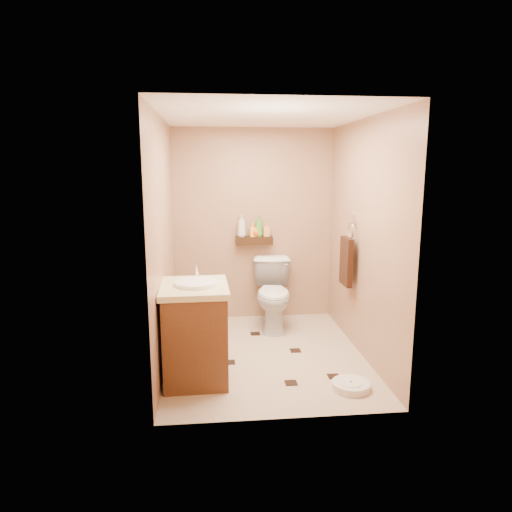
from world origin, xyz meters
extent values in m
plane|color=#C2A88E|center=(0.00, 0.00, 0.00)|extent=(2.50, 2.50, 0.00)
cube|color=#9E7B5A|center=(0.00, 1.25, 1.20)|extent=(2.00, 0.04, 2.40)
cube|color=#9E7B5A|center=(0.00, -1.25, 1.20)|extent=(2.00, 0.04, 2.40)
cube|color=#9E7B5A|center=(-1.00, 0.00, 1.20)|extent=(0.04, 2.50, 2.40)
cube|color=#9E7B5A|center=(1.00, 0.00, 1.20)|extent=(0.04, 2.50, 2.40)
cube|color=white|center=(0.00, 0.00, 2.40)|extent=(2.00, 2.50, 0.02)
cube|color=#34210E|center=(0.00, 1.17, 1.02)|extent=(0.46, 0.14, 0.10)
cube|color=black|center=(-0.38, -0.17, 0.00)|extent=(0.11, 0.11, 0.01)
cube|color=black|center=(0.33, 0.06, 0.00)|extent=(0.11, 0.11, 0.01)
cube|color=black|center=(0.15, -0.67, 0.00)|extent=(0.11, 0.11, 0.01)
cube|color=black|center=(-0.62, 0.54, 0.00)|extent=(0.11, 0.11, 0.01)
cube|color=black|center=(0.57, -0.58, 0.00)|extent=(0.11, 0.11, 0.01)
cube|color=black|center=(-0.04, 0.60, 0.00)|extent=(0.11, 0.11, 0.01)
imported|color=white|center=(0.20, 0.83, 0.41)|extent=(0.51, 0.83, 0.82)
cube|color=brown|center=(-0.70, -0.46, 0.42)|extent=(0.57, 0.70, 0.83)
cube|color=beige|center=(-0.70, -0.46, 0.86)|extent=(0.62, 0.74, 0.05)
cylinder|color=white|center=(-0.68, -0.46, 0.89)|extent=(0.38, 0.38, 0.05)
cylinder|color=silver|center=(-0.68, -0.23, 0.96)|extent=(0.03, 0.03, 0.13)
cylinder|color=white|center=(0.66, -0.83, 0.03)|extent=(0.34, 0.34, 0.06)
cylinder|color=white|center=(0.66, -0.83, 0.06)|extent=(0.20, 0.20, 0.01)
cylinder|color=#1B6E67|center=(-0.82, 1.07, 0.06)|extent=(0.10, 0.10, 0.11)
cylinder|color=white|center=(-0.82, 1.07, 0.26)|extent=(0.02, 0.02, 0.32)
sphere|color=white|center=(-0.82, 1.07, 0.41)|extent=(0.07, 0.07, 0.07)
cube|color=silver|center=(0.98, 0.25, 1.38)|extent=(0.03, 0.06, 0.08)
torus|color=silver|center=(0.95, 0.25, 1.26)|extent=(0.02, 0.19, 0.19)
cube|color=#321C0F|center=(0.91, 0.25, 0.92)|extent=(0.06, 0.30, 0.52)
cylinder|color=white|center=(-0.94, 0.65, 0.60)|extent=(0.11, 0.11, 0.11)
cylinder|color=silver|center=(-0.98, 0.65, 0.66)|extent=(0.04, 0.02, 0.02)
imported|color=silver|center=(-0.16, 1.17, 1.21)|extent=(0.15, 0.15, 0.28)
imported|color=yellow|center=(-0.02, 1.17, 1.15)|extent=(0.08, 0.08, 0.16)
imported|color=#F24E1C|center=(0.02, 1.17, 1.14)|extent=(0.13, 0.13, 0.15)
imported|color=green|center=(0.06, 1.17, 1.20)|extent=(0.14, 0.14, 0.26)
imported|color=#EB904E|center=(0.15, 1.17, 1.16)|extent=(0.08, 0.08, 0.17)
camera|label=1|loc=(-0.55, -4.45, 1.92)|focal=32.00mm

